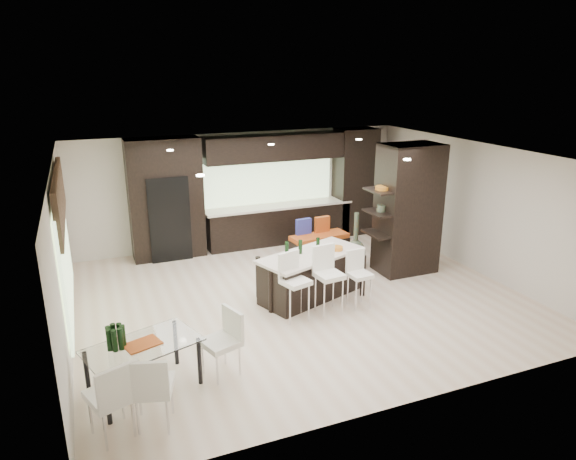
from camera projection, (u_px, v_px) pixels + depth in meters
name	position (u px, v px, depth m)	size (l,w,h in m)	color
ground	(300.00, 297.00, 9.72)	(8.00, 8.00, 0.00)	beige
back_wall	(243.00, 189.00, 12.40)	(8.00, 0.02, 2.70)	beige
left_wall	(62.00, 258.00, 7.88)	(0.02, 7.00, 2.70)	beige
right_wall	(475.00, 207.00, 10.75)	(0.02, 7.00, 2.70)	beige
ceiling	(301.00, 155.00, 8.90)	(8.00, 7.00, 0.02)	white
window_left	(65.00, 254.00, 8.07)	(0.04, 3.20, 1.90)	#B2D199
window_back	(267.00, 179.00, 12.52)	(3.40, 0.04, 1.20)	#B2D199
stone_accent	(59.00, 198.00, 7.81)	(0.08, 3.00, 0.80)	brown
ceiling_spots	(295.00, 154.00, 9.13)	(4.00, 3.00, 0.02)	white
back_cabinetry	(267.00, 190.00, 12.29)	(6.80, 0.68, 2.70)	black
refrigerator	(167.00, 217.00, 11.51)	(0.90, 0.68, 1.90)	black
partition_column	(408.00, 209.00, 10.60)	(1.20, 0.80, 2.70)	black
kitchen_island	(311.00, 275.00, 9.62)	(2.04, 0.88, 0.85)	black
stool_left	(296.00, 294.00, 8.71)	(0.42, 0.42, 0.95)	white
stool_mid	(329.00, 287.00, 8.93)	(0.44, 0.44, 0.99)	white
stool_right	(359.00, 285.00, 9.20)	(0.37, 0.37, 0.85)	white
bench	(319.00, 245.00, 11.73)	(1.35, 0.52, 0.52)	black
floor_vase	(356.00, 240.00, 11.03)	(0.44, 0.44, 1.21)	#434D38
dining_table	(145.00, 368.00, 6.79)	(1.44, 0.81, 0.69)	white
chair_near	(152.00, 392.00, 6.11)	(0.50, 0.50, 0.93)	white
chair_far	(112.00, 400.00, 5.94)	(0.51, 0.51, 0.94)	white
chair_end	(221.00, 347.00, 7.14)	(0.48, 0.48, 0.88)	white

